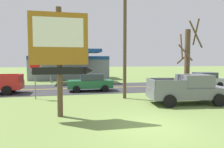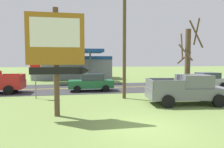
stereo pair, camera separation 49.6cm
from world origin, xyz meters
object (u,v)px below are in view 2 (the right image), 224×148
motel_sign (57,47)px  car_silver_near_lane (207,80)px  stop_sign (35,72)px  pickup_grey_parked_on_lawn (188,90)px  gas_station (73,67)px  car_green_mid_lane (91,82)px  utility_pole (124,34)px  bare_tree (188,61)px

motel_sign → car_silver_near_lane: (14.64, 8.59, -2.73)m
stop_sign → pickup_grey_parked_on_lawn: stop_sign is taller
pickup_grey_parked_on_lawn → car_silver_near_lane: 9.53m
car_silver_near_lane → gas_station: bearing=135.3°
car_green_mid_lane → motel_sign: bearing=-105.4°
stop_sign → car_silver_near_lane: stop_sign is taller
motel_sign → utility_pole: utility_pole is taller
car_silver_near_lane → motel_sign: bearing=-149.6°
stop_sign → bare_tree: 11.60m
stop_sign → pickup_grey_parked_on_lawn: bearing=-20.7°
gas_station → stop_sign: bearing=-98.6°
utility_pole → gas_station: utility_pole is taller
stop_sign → gas_station: size_ratio=0.25×
car_green_mid_lane → gas_station: bearing=97.6°
utility_pole → gas_station: size_ratio=0.77×
car_silver_near_lane → car_green_mid_lane: same height
utility_pole → pickup_grey_parked_on_lawn: bearing=-37.0°
motel_sign → bare_tree: size_ratio=0.93×
utility_pole → car_silver_near_lane: bearing=23.0°
motel_sign → car_silver_near_lane: 17.19m
stop_sign → pickup_grey_parked_on_lawn: size_ratio=0.55×
motel_sign → bare_tree: bearing=20.2°
stop_sign → utility_pole: utility_pole is taller
stop_sign → utility_pole: size_ratio=0.32×
motel_sign → car_green_mid_lane: (2.37, 8.59, -2.73)m
gas_station → motel_sign: bearing=-91.2°
stop_sign → car_green_mid_lane: 5.59m
stop_sign → car_silver_near_lane: size_ratio=0.70×
pickup_grey_parked_on_lawn → gas_station: bearing=110.2°
pickup_grey_parked_on_lawn → car_green_mid_lane: 9.15m
stop_sign → car_green_mid_lane: bearing=35.1°
gas_station → car_silver_near_lane: 19.95m
utility_pole → bare_tree: (4.74, -0.88, -2.07)m
utility_pole → bare_tree: size_ratio=1.55×
bare_tree → pickup_grey_parked_on_lawn: bearing=-119.8°
car_silver_near_lane → bare_tree: bearing=-136.0°
bare_tree → car_green_mid_lane: bare_tree is taller
stop_sign → car_green_mid_lane: (4.47, 3.14, -1.20)m
motel_sign → gas_station: motel_sign is taller
stop_sign → bare_tree: bare_tree is taller
gas_station → car_green_mid_lane: bearing=-82.4°
gas_station → pickup_grey_parked_on_lawn: (7.73, -21.06, -0.98)m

